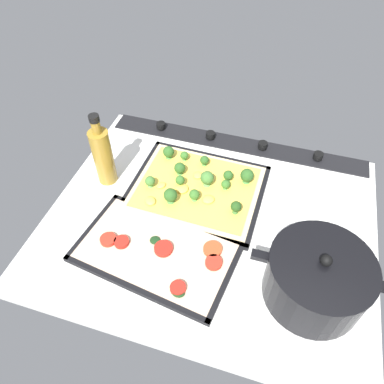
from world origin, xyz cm
name	(u,v)px	position (x,y,z in cm)	size (l,w,h in cm)	color
ground_plane	(210,222)	(0.00, 0.00, -1.50)	(81.51, 67.38, 3.00)	silver
stove_control_panel	(236,143)	(0.00, -30.19, 0.55)	(78.25, 7.00, 2.60)	black
baking_tray_front	(197,190)	(5.97, -7.97, 0.36)	(35.93, 30.03, 1.30)	black
broccoli_pizza	(197,186)	(6.02, -8.17, 1.88)	(33.46, 27.57, 5.96)	beige
baking_tray_back	(156,253)	(9.45, 14.05, 0.38)	(39.41, 26.70, 1.30)	black
veggie_pizza_back	(158,252)	(8.90, 14.09, 1.09)	(36.69, 23.98, 1.90)	beige
cooking_pot	(317,279)	(-26.18, 13.53, 5.99)	(28.16, 21.38, 14.29)	black
oil_bottle	(103,155)	(30.95, -5.07, 8.94)	(5.22, 5.22, 21.60)	olive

